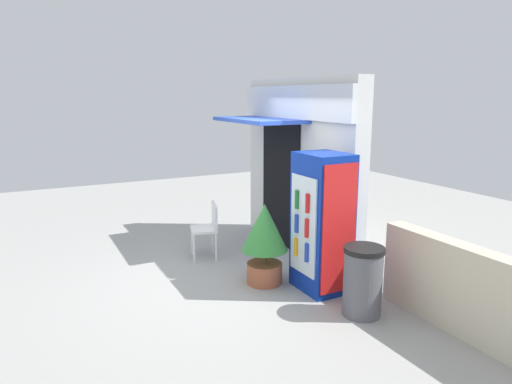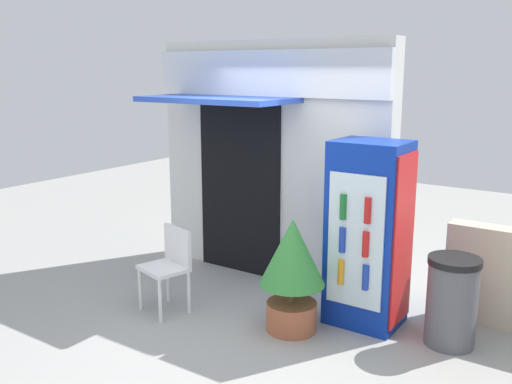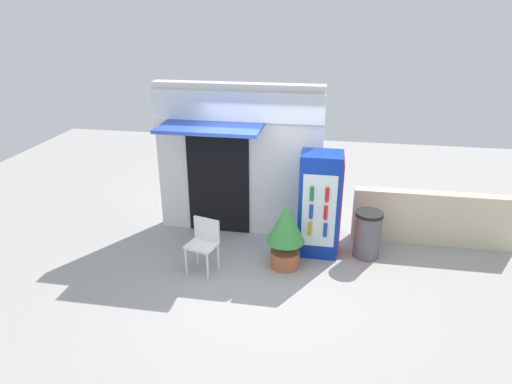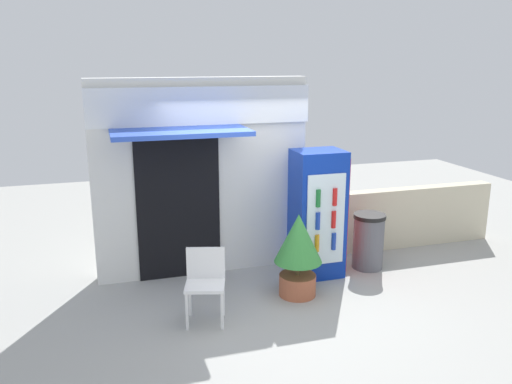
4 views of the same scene
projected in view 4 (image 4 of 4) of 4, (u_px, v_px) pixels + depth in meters
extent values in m
plane|color=#A3A39E|center=(281.00, 309.00, 6.46)|extent=(16.00, 16.00, 0.00)
cube|color=silver|center=(202.00, 178.00, 7.34)|extent=(3.03, 0.26, 2.79)
cube|color=white|center=(202.00, 106.00, 6.93)|extent=(3.03, 0.08, 0.51)
cube|color=blue|center=(180.00, 132.00, 6.53)|extent=(1.73, 0.87, 0.06)
cube|color=black|center=(179.00, 206.00, 7.19)|extent=(1.16, 0.03, 2.08)
cube|color=#0C2D9E|center=(317.00, 214.00, 7.31)|extent=(0.69, 0.56, 1.82)
cube|color=silver|center=(326.00, 220.00, 7.04)|extent=(0.55, 0.02, 1.27)
cube|color=red|center=(340.00, 212.00, 7.41)|extent=(0.02, 0.50, 1.63)
cylinder|color=orange|center=(317.00, 243.00, 7.07)|extent=(0.06, 0.06, 0.24)
cylinder|color=#1938A5|center=(334.00, 241.00, 7.14)|extent=(0.06, 0.06, 0.24)
cylinder|color=#1938A5|center=(318.00, 221.00, 6.99)|extent=(0.06, 0.06, 0.24)
cylinder|color=red|center=(334.00, 219.00, 7.06)|extent=(0.06, 0.06, 0.24)
cylinder|color=#196B2D|center=(318.00, 198.00, 6.91)|extent=(0.06, 0.06, 0.24)
cylinder|color=red|center=(335.00, 197.00, 6.98)|extent=(0.06, 0.06, 0.24)
cylinder|color=white|center=(187.00, 312.00, 5.92)|extent=(0.04, 0.04, 0.45)
cylinder|color=white|center=(222.00, 311.00, 5.93)|extent=(0.04, 0.04, 0.45)
cylinder|color=white|center=(190.00, 298.00, 6.25)|extent=(0.04, 0.04, 0.45)
cylinder|color=white|center=(223.00, 298.00, 6.26)|extent=(0.04, 0.04, 0.45)
cube|color=white|center=(205.00, 285.00, 6.03)|extent=(0.55, 0.50, 0.04)
cube|color=white|center=(206.00, 263.00, 6.15)|extent=(0.45, 0.16, 0.38)
cylinder|color=#AD5B3D|center=(297.00, 285.00, 6.83)|extent=(0.48, 0.48, 0.28)
cylinder|color=brown|center=(298.00, 268.00, 6.77)|extent=(0.05, 0.05, 0.19)
cone|color=#388C3D|center=(298.00, 238.00, 6.67)|extent=(0.63, 0.63, 0.64)
cylinder|color=#595960|center=(368.00, 243.00, 7.67)|extent=(0.45, 0.45, 0.77)
cylinder|color=black|center=(370.00, 216.00, 7.57)|extent=(0.47, 0.47, 0.06)
cube|color=beige|center=(412.00, 216.00, 8.60)|extent=(2.83, 0.23, 0.99)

